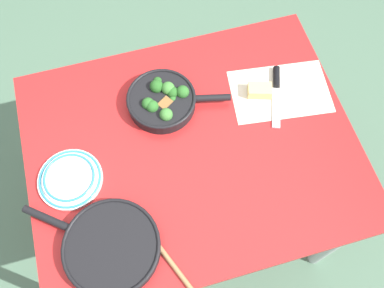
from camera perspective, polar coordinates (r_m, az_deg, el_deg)
name	(u,v)px	position (r m, az deg, el deg)	size (l,w,h in m)	color
ground_plane	(192,211)	(2.18, 0.00, -8.93)	(14.00, 14.00, 0.00)	#51755B
dining_table_red	(192,157)	(1.53, 0.00, -1.80)	(1.11, 0.89, 0.78)	red
skillet_broccoli	(163,100)	(1.50, -3.92, 5.87)	(0.36, 0.24, 0.08)	black
skillet_eggs	(111,247)	(1.34, -10.78, -13.32)	(0.39, 0.35, 0.05)	black
wooden_spoon	(169,260)	(1.33, -3.06, -15.19)	(0.18, 0.39, 0.02)	#A87A4C
parchment_sheet	(280,91)	(1.58, 11.65, 6.88)	(0.38, 0.27, 0.00)	beige
grater_knife	(276,88)	(1.58, 11.18, 7.37)	(0.11, 0.24, 0.02)	silver
cheese_block	(260,91)	(1.55, 8.99, 7.04)	(0.09, 0.07, 0.04)	#EFD67A
dinner_plate_stack	(70,179)	(1.44, -15.98, -4.45)	(0.21, 0.21, 0.03)	white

